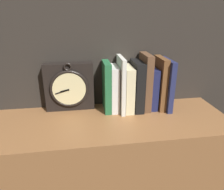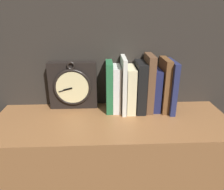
# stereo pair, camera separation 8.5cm
# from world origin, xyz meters

# --- Properties ---
(clock) EXTENTS (0.21, 0.06, 0.22)m
(clock) POSITION_xyz_m (-0.17, 0.14, 0.93)
(clock) COLOR black
(clock) RESTS_ON bookshelf
(book_slot0_green) EXTENTS (0.03, 0.12, 0.22)m
(book_slot0_green) POSITION_xyz_m (-0.01, 0.11, 0.94)
(book_slot0_green) COLOR #25683C
(book_slot0_green) RESTS_ON bookshelf
(book_slot1_white) EXTENTS (0.03, 0.12, 0.20)m
(book_slot1_white) POSITION_xyz_m (0.02, 0.11, 0.93)
(book_slot1_white) COLOR silver
(book_slot1_white) RESTS_ON bookshelf
(book_slot2_white) EXTENTS (0.02, 0.14, 0.24)m
(book_slot2_white) POSITION_xyz_m (0.05, 0.09, 0.95)
(book_slot2_white) COLOR silver
(book_slot2_white) RESTS_ON bookshelf
(book_slot3_cream) EXTENTS (0.04, 0.13, 0.20)m
(book_slot3_cream) POSITION_xyz_m (0.08, 0.10, 0.93)
(book_slot3_cream) COLOR beige
(book_slot3_cream) RESTS_ON bookshelf
(book_slot4_black) EXTENTS (0.04, 0.13, 0.22)m
(book_slot4_black) POSITION_xyz_m (0.13, 0.10, 0.94)
(book_slot4_black) COLOR black
(book_slot4_black) RESTS_ON bookshelf
(book_slot5_brown) EXTENTS (0.03, 0.13, 0.25)m
(book_slot5_brown) POSITION_xyz_m (0.17, 0.10, 0.95)
(book_slot5_brown) COLOR brown
(book_slot5_brown) RESTS_ON bookshelf
(book_slot6_navy) EXTENTS (0.03, 0.12, 0.19)m
(book_slot6_navy) POSITION_xyz_m (0.20, 0.11, 0.92)
(book_slot6_navy) COLOR #1C214C
(book_slot6_navy) RESTS_ON bookshelf
(book_slot7_brown) EXTENTS (0.03, 0.13, 0.23)m
(book_slot7_brown) POSITION_xyz_m (0.23, 0.10, 0.94)
(book_slot7_brown) COLOR brown
(book_slot7_brown) RESTS_ON bookshelf
(book_slot8_navy) EXTENTS (0.02, 0.15, 0.23)m
(book_slot8_navy) POSITION_xyz_m (0.26, 0.09, 0.94)
(book_slot8_navy) COLOR navy
(book_slot8_navy) RESTS_ON bookshelf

